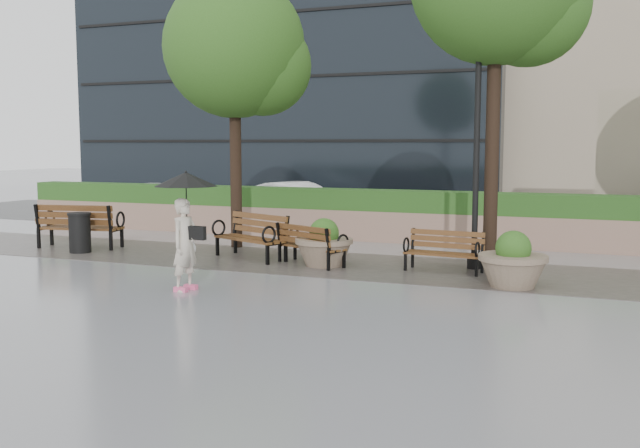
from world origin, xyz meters
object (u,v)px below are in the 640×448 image
at_px(trash_bin, 80,234).
at_px(lamppost, 476,174).
at_px(bench_2, 311,253).
at_px(car_right, 298,203).
at_px(bench_1, 251,246).
at_px(car_left, 166,201).
at_px(bench_0, 80,235).
at_px(bench_3, 444,260).
at_px(planter_right, 513,265).
at_px(pedestrian, 186,219).
at_px(planter_left, 324,248).

height_order(trash_bin, lamppost, lamppost).
bearing_deg(bench_2, car_right, -39.87).
relative_size(bench_1, car_left, 0.47).
bearing_deg(car_right, bench_0, 172.52).
xyz_separation_m(bench_3, trash_bin, (-8.52, -0.58, 0.21)).
xyz_separation_m(planter_right, lamppost, (-0.96, 1.66, 1.56)).
xyz_separation_m(bench_1, bench_2, (1.56, -0.29, -0.04)).
bearing_deg(trash_bin, pedestrian, -30.98).
distance_m(planter_left, car_right, 8.08).
xyz_separation_m(bench_0, bench_1, (4.68, 0.05, -0.03)).
height_order(bench_0, pedestrian, pedestrian).
bearing_deg(pedestrian, bench_3, -38.84).
xyz_separation_m(bench_2, bench_3, (2.79, 0.21, -0.01)).
bearing_deg(planter_right, bench_0, 174.11).
height_order(bench_2, planter_right, planter_right).
bearing_deg(planter_left, bench_3, 4.91).
height_order(bench_2, planter_left, planter_left).
xyz_separation_m(planter_right, pedestrian, (-5.28, -2.35, 0.85)).
height_order(bench_2, car_left, car_left).
bearing_deg(planter_left, pedestrian, -112.71).
bearing_deg(planter_left, car_left, 140.90).
relative_size(bench_0, bench_2, 1.25).
distance_m(trash_bin, pedestrian, 5.54).
bearing_deg(planter_left, bench_0, 177.94).
height_order(bench_2, lamppost, lamppost).
distance_m(bench_0, planter_right, 10.55).
xyz_separation_m(trash_bin, lamppost, (9.02, 1.19, 1.51)).
height_order(car_right, pedestrian, pedestrian).
bearing_deg(bench_0, bench_3, 169.64).
bearing_deg(planter_left, lamppost, 15.29).
relative_size(bench_1, pedestrian, 0.96).
relative_size(bench_0, planter_left, 1.76).
height_order(bench_1, bench_3, bench_1).
distance_m(bench_0, bench_3, 9.03).
xyz_separation_m(bench_2, planter_left, (0.30, -0.00, 0.14)).
bearing_deg(planter_right, bench_1, 168.93).
relative_size(bench_1, bench_2, 1.16).
xyz_separation_m(bench_0, bench_2, (6.24, -0.23, -0.07)).
bearing_deg(lamppost, car_left, 152.04).
bearing_deg(bench_3, bench_1, -175.45).
bearing_deg(bench_2, lamppost, -141.20).
bearing_deg(car_left, planter_left, -139.36).
distance_m(bench_3, planter_right, 1.81).
bearing_deg(bench_3, pedestrian, -132.70).
bearing_deg(trash_bin, lamppost, 7.49).
height_order(bench_3, car_left, car_left).
height_order(bench_2, pedestrian, pedestrian).
bearing_deg(lamppost, bench_3, -129.86).
relative_size(bench_3, planter_right, 1.29).
bearing_deg(lamppost, bench_0, -176.52).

